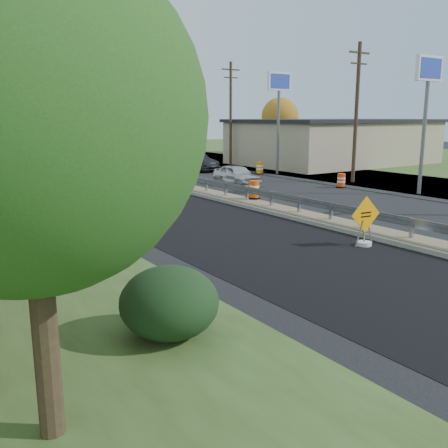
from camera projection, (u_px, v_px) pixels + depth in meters
ground at (330, 224)px, 21.45m from camera, size 140.00×140.00×0.00m
milled_overlay at (138, 202)px, 27.12m from camera, size 7.20×120.00×0.01m
median at (226, 197)px, 27.90m from camera, size 1.60×55.00×0.23m
guardrail at (216, 184)px, 28.57m from camera, size 0.10×46.15×0.72m
retail_building_near at (334, 141)px, 48.69m from camera, size 18.50×12.50×4.27m
pylon_sign_south at (428, 82)px, 28.27m from camera, size 2.20×0.30×7.90m
pylon_sign_mid at (279, 91)px, 38.78m from camera, size 2.20×0.30×7.90m
pylon_sign_north at (188, 97)px, 50.10m from camera, size 2.20×0.30×7.90m
utility_pole_smid at (356, 110)px, 34.00m from camera, size 1.90×0.26×9.40m
utility_pole_nmid at (231, 112)px, 46.12m from camera, size 1.90×0.26×9.40m
utility_pole_north at (157, 113)px, 58.25m from camera, size 1.90×0.26×9.40m
hedge_south at (169, 302)px, 10.40m from camera, size 2.09×2.09×1.52m
hedge_mid at (60, 245)px, 14.98m from camera, size 2.09×2.09×1.52m
hedge_north at (29, 212)px, 20.10m from camera, size 2.09×2.09×1.52m
tree_near_green at (27, 118)px, 6.33m from camera, size 4.62×4.62×6.86m
tree_far_yellow at (280, 116)px, 62.25m from camera, size 4.62×4.62×6.86m
caution_sign at (364, 233)px, 17.80m from camera, size 1.30×0.54×1.80m
barrel_median_mid at (254, 190)px, 26.55m from camera, size 0.67×0.67×0.98m
barrel_median_far at (122, 167)px, 38.28m from camera, size 0.69×0.69×1.01m
barrel_shoulder_near at (341, 181)px, 32.35m from camera, size 0.63×0.63×0.92m
barrel_shoulder_mid at (260, 168)px, 39.84m from camera, size 0.68×0.68×0.99m
barrel_shoulder_far at (189, 161)px, 47.48m from camera, size 0.54×0.54×0.80m
car_silver at (237, 175)px, 33.48m from camera, size 1.68×4.05×1.37m
car_dark_mid at (196, 162)px, 42.30m from camera, size 2.18×4.77×1.52m
car_dark_far at (137, 157)px, 49.14m from camera, size 2.30×4.45×1.23m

